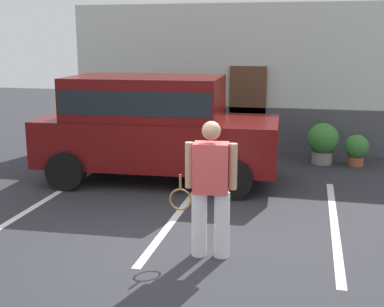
% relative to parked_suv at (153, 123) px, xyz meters
% --- Properties ---
extents(ground_plane, '(40.00, 40.00, 0.00)m').
position_rel_parked_suv_xyz_m(ground_plane, '(1.27, -3.24, -1.15)').
color(ground_plane, '#2D2D33').
extents(parking_stripe_0, '(0.12, 4.40, 0.01)m').
position_rel_parked_suv_xyz_m(parking_stripe_0, '(-1.47, -1.74, -1.14)').
color(parking_stripe_0, silver).
rests_on(parking_stripe_0, ground_plane).
extents(parking_stripe_1, '(0.12, 4.40, 0.01)m').
position_rel_parked_suv_xyz_m(parking_stripe_1, '(0.97, -1.74, -1.14)').
color(parking_stripe_1, silver).
rests_on(parking_stripe_1, ground_plane).
extents(parking_stripe_2, '(0.12, 4.40, 0.01)m').
position_rel_parked_suv_xyz_m(parking_stripe_2, '(3.41, -1.74, -1.14)').
color(parking_stripe_2, silver).
rests_on(parking_stripe_2, ground_plane).
extents(house_frontage, '(8.60, 0.40, 3.59)m').
position_rel_parked_suv_xyz_m(house_frontage, '(1.27, 3.31, 0.54)').
color(house_frontage, silver).
rests_on(house_frontage, ground_plane).
extents(parked_suv, '(4.68, 2.33, 2.05)m').
position_rel_parked_suv_xyz_m(parked_suv, '(0.00, 0.00, 0.00)').
color(parked_suv, '#590C0C').
rests_on(parked_suv, ground_plane).
extents(tennis_player_man, '(0.91, 0.31, 1.77)m').
position_rel_parked_suv_xyz_m(tennis_player_man, '(1.78, -3.33, -0.23)').
color(tennis_player_man, white).
rests_on(tennis_player_man, ground_plane).
extents(potted_plant_by_porch, '(0.70, 0.70, 0.92)m').
position_rel_parked_suv_xyz_m(potted_plant_by_porch, '(3.28, 2.15, -0.63)').
color(potted_plant_by_porch, gray).
rests_on(potted_plant_by_porch, ground_plane).
extents(potted_plant_secondary, '(0.53, 0.53, 0.70)m').
position_rel_parked_suv_xyz_m(potted_plant_secondary, '(4.01, 2.13, -0.76)').
color(potted_plant_secondary, '#9E5638').
rests_on(potted_plant_secondary, ground_plane).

